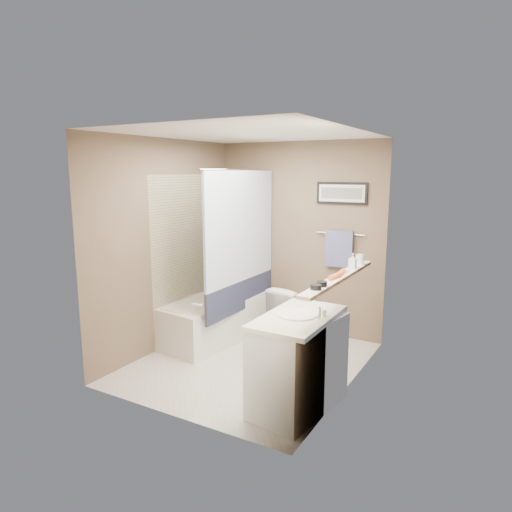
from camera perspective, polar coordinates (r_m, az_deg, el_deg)
The scene contains 34 objects.
ground at distance 5.05m, azimuth -0.87°, elevation -13.20°, with size 2.50×2.50×0.00m, color beige.
ceiling at distance 4.64m, azimuth -0.95°, elevation 14.81°, with size 2.20×2.50×0.04m, color white.
wall_back at distance 5.78m, azimuth 5.32°, elevation 2.20°, with size 2.20×0.04×2.40m, color brown.
wall_front at distance 3.72m, azimuth -10.62°, elevation -2.64°, with size 2.20×0.04×2.40m, color brown.
wall_left at distance 5.32m, azimuth -10.96°, elevation 1.33°, with size 0.04×2.50×2.40m, color brown.
wall_right at distance 4.26m, azimuth 11.69°, elevation -0.98°, with size 0.04×2.50×2.40m, color brown.
tile_surround at distance 5.75m, azimuth -7.75°, elevation 0.08°, with size 0.02×1.55×2.00m, color tan.
curtain_rod at distance 5.26m, azimuth -1.93°, elevation 10.71°, with size 0.02×0.02×1.55m, color silver.
curtain_upper at distance 5.30m, azimuth -1.88°, elevation 3.66°, with size 0.03×1.45×1.28m, color white.
curtain_lower at distance 5.46m, azimuth -1.83°, elevation -4.92°, with size 0.03×1.45×0.36m, color #282D4A.
mirror at distance 4.05m, azimuth 11.38°, elevation 4.45°, with size 0.02×1.60×1.00m, color silver.
shelf at distance 4.16m, azimuth 10.40°, elevation -2.64°, with size 0.12×1.60×0.03m, color silver.
towel_bar at distance 5.55m, azimuth 10.46°, elevation 2.76°, with size 0.02×0.02×0.60m, color silver.
towel at distance 5.56m, azimuth 10.32°, elevation 0.90°, with size 0.34×0.05×0.44m, color #8087BA.
art_frame at distance 5.52m, azimuth 10.68°, elevation 7.72°, with size 0.62×0.03×0.26m, color black.
art_mat at distance 5.51m, azimuth 10.63°, elevation 7.72°, with size 0.56×0.00×0.20m, color white.
art_image at distance 5.51m, azimuth 10.62°, elevation 7.72°, with size 0.50×0.00×0.13m, color #595959.
door at distance 3.44m, azimuth -3.57°, elevation -7.01°, with size 0.80×0.02×2.00m, color silver.
door_handle at distance 3.66m, azimuth -7.46°, elevation -5.97°, with size 0.02×0.02×0.10m, color silver.
bathtub at distance 5.70m, azimuth -5.09°, elevation -7.74°, with size 0.70×1.50×0.50m, color white.
tub_rim at distance 5.63m, azimuth -5.13°, elevation -5.33°, with size 0.56×1.36×0.02m, color beige.
toilet at distance 5.61m, azimuth 4.78°, elevation -7.09°, with size 0.38×0.66×0.68m, color white.
vanity at distance 4.04m, azimuth 5.32°, elevation -13.37°, with size 0.50×0.90×0.80m, color white.
countertop at distance 3.90m, azimuth 5.29°, elevation -7.69°, with size 0.54×0.96×0.04m, color silver.
sink_basin at distance 3.89m, azimuth 5.16°, elevation -7.27°, with size 0.34×0.34×0.01m, color white.
faucet_spout at distance 3.80m, azimuth 7.93°, elevation -7.09°, with size 0.02×0.02×0.10m, color silver.
faucet_knob at distance 3.90m, azimuth 8.47°, elevation -6.97°, with size 0.05×0.05×0.05m, color silver.
candle_bowl_near at distance 3.64m, azimuth 7.50°, elevation -3.86°, with size 0.09×0.09×0.04m, color black.
candle_bowl_far at distance 3.75m, azimuth 8.21°, elevation -3.45°, with size 0.09×0.09×0.04m, color black.
hair_brush_front at distance 4.04m, azimuth 9.87°, elevation -2.46°, with size 0.04×0.04×0.22m, color orange.
hair_brush_back at distance 4.18m, azimuth 10.56°, elevation -2.06°, with size 0.04×0.04×0.22m, color #EF5621.
pink_comb at distance 4.30m, azimuth 11.10°, elevation -1.97°, with size 0.03×0.16×0.01m, color pink.
glass_jar at distance 4.70m, azimuth 12.84°, elevation -0.40°, with size 0.08×0.08×0.10m, color silver.
soap_bottle at distance 4.48m, azimuth 12.00°, elevation -0.60°, with size 0.07×0.07×0.14m, color #999999.
Camera 1 is at (2.36, -3.98, 2.04)m, focal length 32.00 mm.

